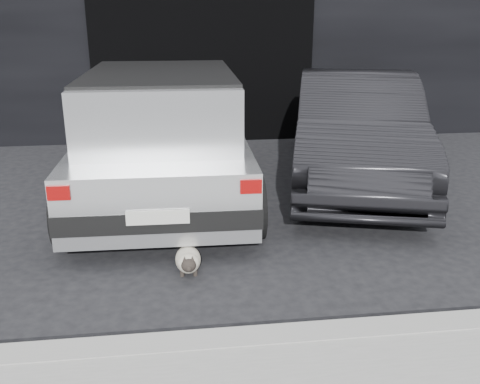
{
  "coord_description": "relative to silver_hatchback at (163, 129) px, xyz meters",
  "views": [
    {
      "loc": [
        0.4,
        -5.92,
        2.39
      ],
      "look_at": [
        1.05,
        -0.86,
        0.63
      ],
      "focal_mm": 40.0,
      "sensor_mm": 36.0,
      "label": 1
    }
  ],
  "objects": [
    {
      "name": "ground",
      "position": [
        -0.27,
        -0.93,
        -0.9
      ],
      "size": [
        80.0,
        80.0,
        0.0
      ],
      "primitive_type": "plane",
      "color": "black",
      "rests_on": "ground"
    },
    {
      "name": "curb",
      "position": [
        0.73,
        -3.53,
        -0.84
      ],
      "size": [
        18.0,
        0.25,
        0.12
      ],
      "primitive_type": "cube",
      "color": "gray",
      "rests_on": "ground"
    },
    {
      "name": "second_car",
      "position": [
        2.71,
        0.33,
        -0.14
      ],
      "size": [
        2.77,
        4.89,
        1.52
      ],
      "primitive_type": "imported",
      "rotation": [
        0.0,
        0.0,
        -0.27
      ],
      "color": "black",
      "rests_on": "ground"
    },
    {
      "name": "garage_opening",
      "position": [
        0.73,
        3.06,
        0.4
      ],
      "size": [
        4.0,
        0.1,
        2.6
      ],
      "primitive_type": "cube",
      "color": "black",
      "rests_on": "ground"
    },
    {
      "name": "cat_siamese",
      "position": [
        0.22,
        -2.23,
        -0.79
      ],
      "size": [
        0.25,
        0.73,
        0.25
      ],
      "rotation": [
        0.0,
        0.0,
        3.14
      ],
      "color": "beige",
      "rests_on": "ground"
    },
    {
      "name": "building_facade",
      "position": [
        0.73,
        5.07,
        1.6
      ],
      "size": [
        34.0,
        4.0,
        5.0
      ],
      "primitive_type": "cube",
      "color": "black",
      "rests_on": "ground"
    },
    {
      "name": "silver_hatchback",
      "position": [
        0.0,
        0.0,
        0.0
      ],
      "size": [
        2.31,
        4.54,
        1.66
      ],
      "rotation": [
        0.0,
        0.0,
        -0.02
      ],
      "color": "silver",
      "rests_on": "ground"
    },
    {
      "name": "cat_white",
      "position": [
        -0.47,
        -1.45,
        -0.73
      ],
      "size": [
        0.7,
        0.41,
        0.35
      ],
      "rotation": [
        0.0,
        0.0,
        -1.21
      ],
      "color": "silver",
      "rests_on": "ground"
    }
  ]
}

